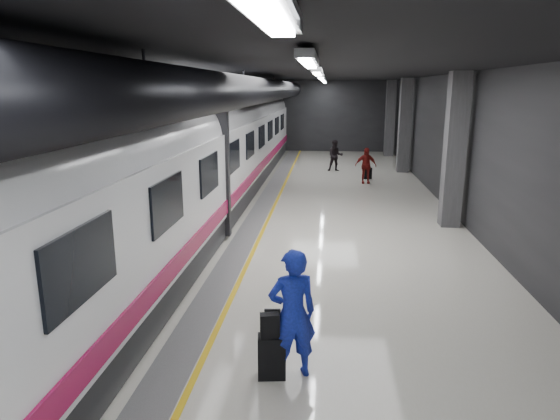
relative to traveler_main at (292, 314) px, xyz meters
name	(u,v)px	position (x,y,z in m)	size (l,w,h in m)	color
ground	(293,241)	(-0.44, 6.51, -0.95)	(40.00, 40.00, 0.00)	silver
platform_hall	(286,107)	(-0.72, 7.46, 2.58)	(10.02, 40.02, 4.51)	black
train	(173,163)	(-3.68, 6.51, 1.12)	(3.05, 38.00, 4.05)	black
traveler_main	(292,314)	(0.00, 0.00, 0.00)	(0.69, 0.46, 1.91)	#1C2CD5
suitcase_main	(272,357)	(-0.28, -0.08, -0.63)	(0.39, 0.25, 0.64)	black
shoulder_bag	(270,326)	(-0.31, -0.12, -0.14)	(0.26, 0.14, 0.35)	black
traveler_far_a	(335,156)	(0.81, 18.36, -0.19)	(0.75, 0.58, 1.53)	black
traveler_far_b	(366,165)	(2.08, 15.20, -0.18)	(0.91, 0.38, 1.55)	maroon
suitcase_far	(367,173)	(2.26, 16.30, -0.70)	(0.35, 0.23, 0.51)	black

